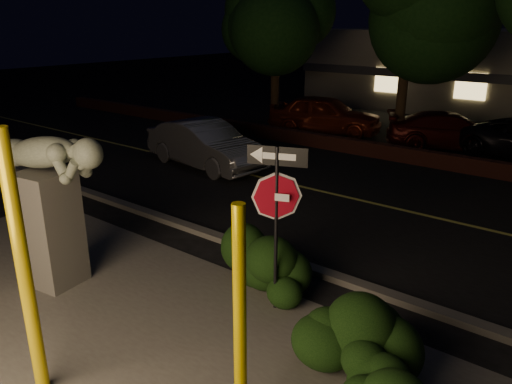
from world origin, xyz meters
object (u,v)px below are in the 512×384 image
at_px(yellow_pole_left, 24,270).
at_px(yellow_pole_right, 240,330).
at_px(signpost, 276,197).
at_px(silver_sedan, 205,144).
at_px(parked_car_red, 325,114).
at_px(parked_car_darkred, 451,131).
at_px(sculpture, 48,193).

relative_size(yellow_pole_left, yellow_pole_right, 1.21).
height_order(yellow_pole_right, signpost, yellow_pole_right).
bearing_deg(yellow_pole_left, yellow_pole_right, 21.42).
distance_m(silver_sedan, parked_car_red, 6.71).
distance_m(yellow_pole_right, parked_car_darkred, 15.18).
bearing_deg(parked_car_red, parked_car_darkred, -97.42).
xyz_separation_m(silver_sedan, parked_car_darkred, (5.38, 7.19, -0.07)).
bearing_deg(silver_sedan, sculpture, -147.87).
bearing_deg(silver_sedan, parked_car_red, 4.58).
bearing_deg(parked_car_darkred, sculpture, 144.92).
bearing_deg(parked_car_red, sculpture, 178.13).
bearing_deg(silver_sedan, parked_car_darkred, -28.69).
relative_size(yellow_pole_left, signpost, 1.25).
bearing_deg(yellow_pole_left, signpost, 70.21).
xyz_separation_m(yellow_pole_left, signpost, (1.20, 3.35, 0.23)).
height_order(yellow_pole_left, silver_sedan, yellow_pole_left).
xyz_separation_m(signpost, parked_car_darkred, (-1.28, 12.57, -1.27)).
distance_m(yellow_pole_left, silver_sedan, 10.34).
bearing_deg(sculpture, silver_sedan, 105.24).
height_order(sculpture, silver_sedan, sculpture).
distance_m(yellow_pole_left, parked_car_red, 16.25).
bearing_deg(parked_car_red, silver_sedan, 163.34).
bearing_deg(signpost, parked_car_darkred, 74.21).
relative_size(yellow_pole_left, parked_car_darkred, 0.75).
height_order(parked_car_red, parked_car_darkred, parked_car_red).
bearing_deg(parked_car_darkred, parked_car_red, 69.49).
bearing_deg(parked_car_red, yellow_pole_right, -165.69).
height_order(signpost, silver_sedan, signpost).
xyz_separation_m(yellow_pole_right, parked_car_red, (-7.51, 14.45, -0.62)).
bearing_deg(yellow_pole_right, parked_car_darkred, 99.65).
xyz_separation_m(yellow_pole_right, signpost, (-1.26, 2.38, 0.52)).
relative_size(yellow_pole_right, parked_car_darkred, 0.62).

